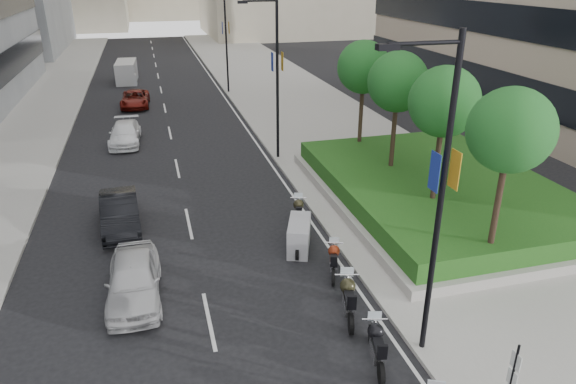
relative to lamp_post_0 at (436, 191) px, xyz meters
name	(u,v)px	position (x,y,z in m)	size (l,w,h in m)	color
sidewalk_right	(298,105)	(4.86, 29.00, -4.99)	(10.00, 100.00, 0.15)	#9E9B93
sidewalk_left	(16,123)	(-16.14, 29.00, -4.99)	(8.00, 100.00, 0.15)	#9E9B93
lane_edge	(233,110)	(-0.44, 29.00, -5.06)	(0.12, 100.00, 0.01)	silver
lane_centre	(166,114)	(-5.64, 29.00, -5.06)	(0.12, 100.00, 0.01)	silver
planter	(437,197)	(5.86, 9.00, -4.72)	(10.00, 14.00, 0.40)	#A5A09A
hedge	(438,185)	(5.86, 9.00, -4.12)	(9.40, 13.40, 0.80)	#154C15
tree_0	(511,131)	(4.36, 3.00, 0.36)	(2.80, 2.80, 6.30)	#332319
tree_1	(444,102)	(4.36, 7.00, 0.36)	(2.80, 2.80, 6.30)	#332319
tree_2	(398,82)	(4.36, 11.00, 0.36)	(2.80, 2.80, 6.30)	#332319
tree_3	(364,68)	(4.36, 15.00, 0.36)	(2.80, 2.80, 6.30)	#332319
lamp_post_0	(436,191)	(0.00, 0.00, 0.00)	(2.34, 0.45, 9.00)	black
lamp_post_1	(275,72)	(0.00, 17.00, 0.00)	(2.34, 0.45, 9.00)	black
lamp_post_2	(224,34)	(0.00, 35.00, 0.00)	(2.34, 0.45, 9.00)	black
parking_sign	(511,381)	(0.66, -3.00, -3.61)	(0.06, 0.32, 2.50)	black
motorcycle_2	(377,344)	(-1.33, -0.07, -4.48)	(0.83, 2.15, 1.09)	black
motorcycle_3	(348,298)	(-1.32, 2.14, -4.43)	(0.91, 2.32, 1.18)	black
motorcycle_4	(334,260)	(-0.91, 4.60, -4.53)	(0.90, 1.93, 1.01)	black
motorcycle_5	(299,236)	(-1.63, 6.58, -4.46)	(1.44, 2.14, 1.20)	black
motorcycle_6	(299,212)	(-1.03, 8.68, -4.50)	(0.81, 2.08, 1.06)	black
car_a	(134,279)	(-7.87, 4.88, -4.33)	(1.73, 4.31, 1.47)	#B7B7B9
car_b	(120,212)	(-8.45, 10.34, -4.34)	(1.53, 4.38, 1.44)	black
car_c	(125,134)	(-8.46, 22.37, -4.41)	(1.83, 4.50, 1.31)	white
car_d	(135,99)	(-7.87, 32.10, -4.43)	(2.12, 4.60, 1.28)	maroon
delivery_van	(127,73)	(-8.64, 42.44, -4.14)	(2.04, 4.82, 1.98)	silver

